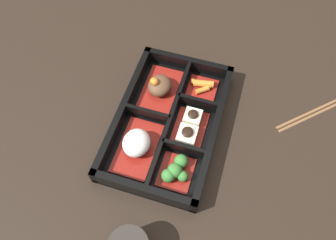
# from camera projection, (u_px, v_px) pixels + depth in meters

# --- Properties ---
(ground_plane) EXTENTS (3.00, 3.00, 0.00)m
(ground_plane) POSITION_uv_depth(u_px,v_px,m) (168.00, 126.00, 0.73)
(ground_plane) COLOR black
(bento_base) EXTENTS (0.34, 0.22, 0.01)m
(bento_base) POSITION_uv_depth(u_px,v_px,m) (168.00, 125.00, 0.72)
(bento_base) COLOR black
(bento_base) RESTS_ON ground_plane
(bento_rim) EXTENTS (0.34, 0.22, 0.04)m
(bento_rim) POSITION_uv_depth(u_px,v_px,m) (169.00, 121.00, 0.71)
(bento_rim) COLOR black
(bento_rim) RESTS_ON ground_plane
(bowl_rice) EXTENTS (0.13, 0.08, 0.05)m
(bowl_rice) POSITION_uv_depth(u_px,v_px,m) (137.00, 144.00, 0.67)
(bowl_rice) COLOR maroon
(bowl_rice) RESTS_ON bento_base
(bowl_stew) EXTENTS (0.13, 0.08, 0.05)m
(bowl_stew) POSITION_uv_depth(u_px,v_px,m) (159.00, 87.00, 0.75)
(bowl_stew) COLOR maroon
(bowl_stew) RESTS_ON bento_base
(bowl_greens) EXTENTS (0.08, 0.07, 0.03)m
(bowl_greens) POSITION_uv_depth(u_px,v_px,m) (176.00, 171.00, 0.65)
(bowl_greens) COLOR maroon
(bowl_greens) RESTS_ON bento_base
(bowl_tofu) EXTENTS (0.10, 0.07, 0.03)m
(bowl_tofu) POSITION_uv_depth(u_px,v_px,m) (190.00, 127.00, 0.70)
(bowl_tofu) COLOR maroon
(bowl_tofu) RESTS_ON bento_base
(bowl_carrots) EXTENTS (0.07, 0.07, 0.02)m
(bowl_carrots) POSITION_uv_depth(u_px,v_px,m) (202.00, 87.00, 0.76)
(bowl_carrots) COLOR maroon
(bowl_carrots) RESTS_ON bento_base
(chopsticks) EXTENTS (0.16, 0.17, 0.01)m
(chopsticks) POSITION_uv_depth(u_px,v_px,m) (318.00, 110.00, 0.74)
(chopsticks) COLOR brown
(chopsticks) RESTS_ON ground_plane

